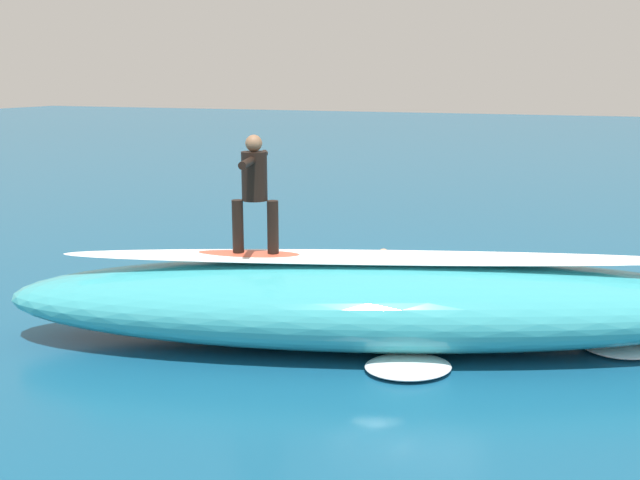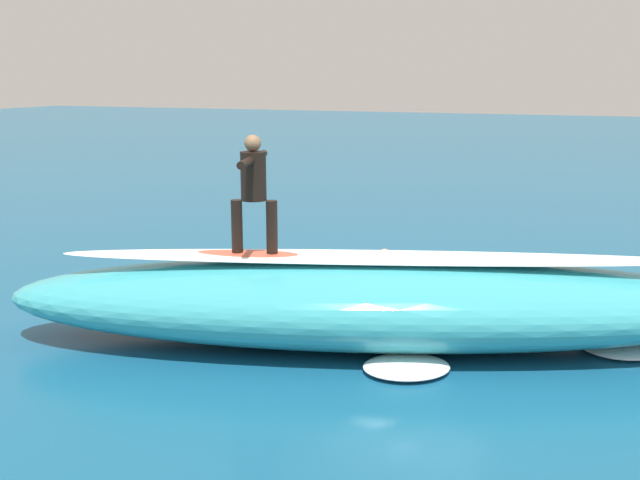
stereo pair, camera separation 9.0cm
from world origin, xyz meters
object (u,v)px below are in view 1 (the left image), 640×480
Objects in this scene: surfer_riding at (255,185)px; surfboard_paddling at (367,274)px; surfer_paddling at (363,266)px; surfboard_riding at (256,256)px.

surfer_riding is 0.81× the size of surfboard_paddling.
surfer_riding is at bearing -169.73° from surfer_paddling.
surfboard_riding is 1.14× the size of surfboard_paddling.
surfer_riding is 0.88× the size of surfer_paddling.
surfer_paddling is at bearing -110.37° from surfboard_riding.
surfer_paddling is at bearing 180.00° from surfboard_paddling.
surfboard_riding is at bearing 0.00° from surfer_riding.
surfboard_paddling is 0.23m from surfer_paddling.
surfboard_riding reaches higher than surfboard_paddling.
surfer_paddling reaches higher than surfboard_paddling.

